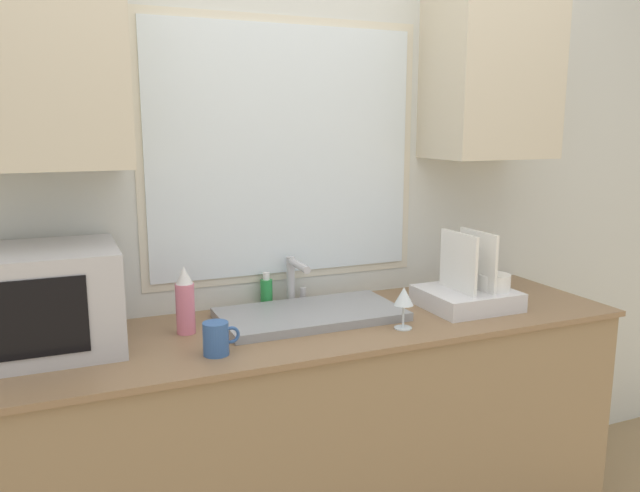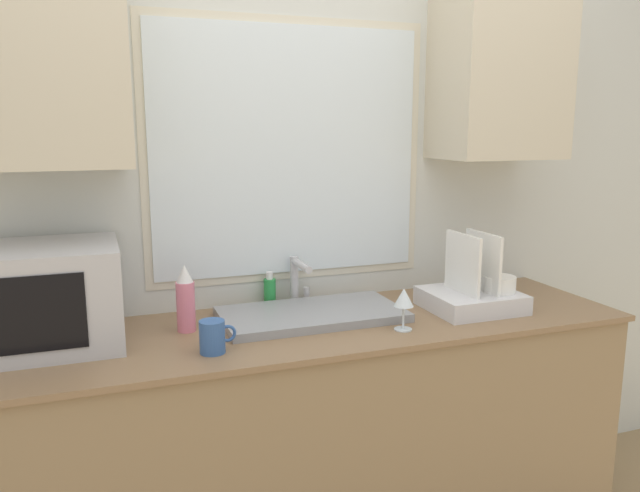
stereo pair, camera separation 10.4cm
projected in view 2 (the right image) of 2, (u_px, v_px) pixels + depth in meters
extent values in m
cube|color=#8C7251|center=(316.00, 443.00, 2.26)|extent=(2.21, 0.61, 0.87)
cube|color=#846647|center=(316.00, 326.00, 2.18)|extent=(2.24, 0.64, 0.02)
cube|color=silver|center=(286.00, 196.00, 2.41)|extent=(6.00, 0.06, 2.60)
cube|color=beige|center=(288.00, 152.00, 2.35)|extent=(1.09, 0.01, 0.98)
cube|color=silver|center=(289.00, 152.00, 2.34)|extent=(1.03, 0.01, 0.92)
cube|color=beige|center=(43.00, 35.00, 1.86)|extent=(0.47, 0.32, 0.79)
cube|color=beige|center=(500.00, 55.00, 2.40)|extent=(0.47, 0.32, 0.79)
cube|color=gray|center=(312.00, 314.00, 2.23)|extent=(0.65, 0.34, 0.03)
cylinder|color=#B7B7BC|center=(294.00, 280.00, 2.40)|extent=(0.03, 0.03, 0.19)
cylinder|color=#B7B7BC|center=(301.00, 265.00, 2.30)|extent=(0.03, 0.17, 0.03)
cylinder|color=#B7B7BC|center=(307.00, 295.00, 2.43)|extent=(0.02, 0.02, 0.06)
cube|color=#B2B2B7|center=(52.00, 295.00, 1.94)|extent=(0.41, 0.40, 0.32)
cube|color=black|center=(36.00, 314.00, 1.75)|extent=(0.27, 0.01, 0.22)
cube|color=silver|center=(471.00, 300.00, 2.34)|extent=(0.33, 0.30, 0.07)
cube|color=white|center=(463.00, 263.00, 2.29)|extent=(0.01, 0.22, 0.22)
cube|color=white|center=(483.00, 262.00, 2.32)|extent=(0.01, 0.22, 0.22)
cylinder|color=white|center=(499.00, 284.00, 2.31)|extent=(0.12, 0.12, 0.06)
cylinder|color=#D8728C|center=(186.00, 307.00, 2.08)|extent=(0.06, 0.06, 0.17)
cone|color=silver|center=(184.00, 273.00, 2.06)|extent=(0.06, 0.06, 0.06)
cylinder|color=#268C3F|center=(270.00, 292.00, 2.38)|extent=(0.05, 0.05, 0.10)
cylinder|color=white|center=(270.00, 275.00, 2.37)|extent=(0.03, 0.03, 0.03)
cylinder|color=#335999|center=(212.00, 337.00, 1.88)|extent=(0.08, 0.08, 0.10)
torus|color=#335999|center=(228.00, 333.00, 1.90)|extent=(0.05, 0.01, 0.05)
cylinder|color=silver|center=(403.00, 329.00, 2.11)|extent=(0.06, 0.06, 0.00)
cylinder|color=silver|center=(403.00, 317.00, 2.10)|extent=(0.01, 0.01, 0.08)
cone|color=silver|center=(404.00, 297.00, 2.08)|extent=(0.07, 0.07, 0.06)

